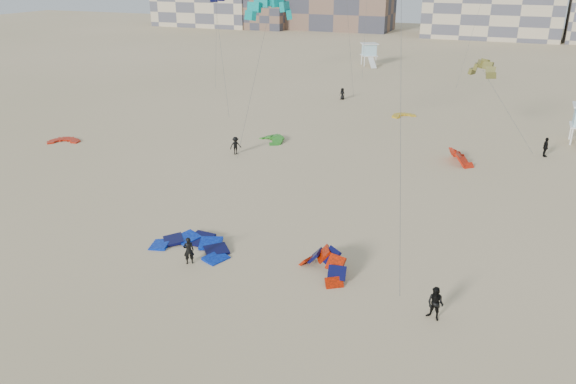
% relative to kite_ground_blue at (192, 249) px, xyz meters
% --- Properties ---
extents(ground, '(320.00, 320.00, 0.00)m').
position_rel_kite_ground_blue_xyz_m(ground, '(1.13, -4.49, 0.00)').
color(ground, beige).
rests_on(ground, ground).
extents(kite_ground_blue, '(5.30, 5.54, 1.40)m').
position_rel_kite_ground_blue_xyz_m(kite_ground_blue, '(0.00, 0.00, 0.00)').
color(kite_ground_blue, '#083DD0').
rests_on(kite_ground_blue, ground).
extents(kite_ground_orange, '(5.03, 5.03, 3.63)m').
position_rel_kite_ground_blue_xyz_m(kite_ground_orange, '(8.94, 0.20, 0.00)').
color(kite_ground_orange, '#FF1D00').
rests_on(kite_ground_orange, ground).
extents(kite_ground_red, '(3.97, 4.06, 0.63)m').
position_rel_kite_ground_blue_xyz_m(kite_ground_red, '(-24.64, 15.65, 0.00)').
color(kite_ground_red, red).
rests_on(kite_ground_red, ground).
extents(kite_ground_green, '(4.70, 4.71, 1.81)m').
position_rel_kite_ground_blue_xyz_m(kite_ground_green, '(-4.65, 23.94, 0.00)').
color(kite_ground_green, '#368D20').
rests_on(kite_ground_green, ground).
extents(kite_ground_red_far, '(4.64, 4.61, 3.59)m').
position_rel_kite_ground_blue_xyz_m(kite_ground_red_far, '(14.47, 24.17, 0.00)').
color(kite_ground_red_far, red).
rests_on(kite_ground_red_far, ground).
extents(kite_ground_yellow, '(3.95, 3.96, 0.53)m').
position_rel_kite_ground_blue_xyz_m(kite_ground_yellow, '(6.19, 39.26, 0.00)').
color(kite_ground_yellow, orange).
rests_on(kite_ground_yellow, ground).
extents(kitesurfer_main, '(0.78, 0.73, 1.79)m').
position_rel_kite_ground_blue_xyz_m(kitesurfer_main, '(0.84, -1.74, 0.89)').
color(kitesurfer_main, black).
rests_on(kitesurfer_main, ground).
extents(kitesurfer_b, '(1.09, 0.97, 1.88)m').
position_rel_kite_ground_blue_xyz_m(kitesurfer_b, '(15.76, -2.13, 0.94)').
color(kitesurfer_b, black).
rests_on(kitesurfer_b, ground).
extents(kitesurfer_c, '(1.26, 1.24, 1.74)m').
position_rel_kite_ground_blue_xyz_m(kitesurfer_c, '(-6.15, 18.61, 0.87)').
color(kitesurfer_c, black).
rests_on(kitesurfer_c, ground).
extents(kitesurfer_d, '(0.73, 1.19, 1.90)m').
position_rel_kite_ground_blue_xyz_m(kitesurfer_d, '(21.76, 28.89, 0.95)').
color(kitesurfer_d, black).
rests_on(kitesurfer_d, ground).
extents(kitesurfer_e, '(0.88, 0.70, 1.58)m').
position_rel_kite_ground_blue_xyz_m(kitesurfer_e, '(-3.32, 45.30, 0.79)').
color(kitesurfer_e, black).
rests_on(kitesurfer_e, ground).
extents(kite_fly_teal_a, '(5.42, 5.29, 14.02)m').
position_rel_kite_ground_blue_xyz_m(kite_fly_teal_a, '(-1.34, 16.22, 13.73)').
color(kite_fly_teal_a, '#00AAA5').
rests_on(kite_fly_teal_a, ground).
extents(kite_fly_olive, '(7.55, 4.19, 8.11)m').
position_rel_kite_ground_blue_xyz_m(kite_fly_olive, '(15.18, 28.02, 8.00)').
color(kite_fly_olive, brown).
rests_on(kite_fly_olive, ground).
extents(lifeguard_tower_far, '(3.78, 5.91, 3.94)m').
position_rel_kite_ground_blue_xyz_m(lifeguard_tower_far, '(-6.81, 73.79, 1.95)').
color(lifeguard_tower_far, white).
rests_on(lifeguard_tower_far, ground).
extents(condo_west_a, '(30.00, 15.00, 14.00)m').
position_rel_kite_ground_blue_xyz_m(condo_west_a, '(-68.87, 125.51, 7.00)').
color(condo_west_a, '#C4B28F').
rests_on(condo_west_a, ground).
extents(condo_mid, '(32.00, 16.00, 12.00)m').
position_rel_kite_ground_blue_xyz_m(condo_mid, '(11.13, 125.51, 6.00)').
color(condo_mid, '#C4B28F').
rests_on(condo_mid, ground).
extents(condo_fill_left, '(12.00, 10.00, 8.00)m').
position_rel_kite_ground_blue_xyz_m(condo_fill_left, '(-48.87, 123.51, 4.00)').
color(condo_fill_left, brown).
rests_on(condo_fill_left, ground).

